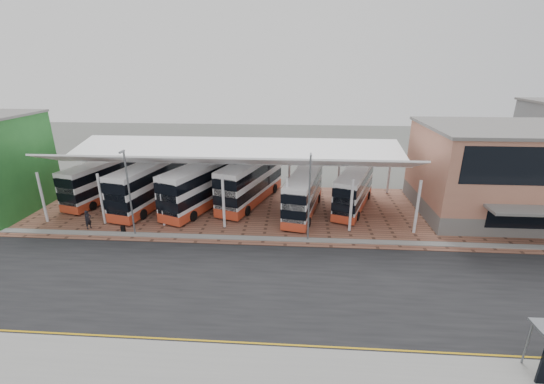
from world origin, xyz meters
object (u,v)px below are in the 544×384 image
Objects in this scene: bus_0 at (104,180)px; pedestrian at (88,220)px; terminal at (514,171)px; bus_4 at (303,194)px; bus_2 at (203,186)px; bus_5 at (354,190)px; bus_3 at (251,181)px; bus_1 at (151,184)px.

pedestrian is (2.45, -8.13, -1.29)m from bus_0.
terminal is at bearing 12.34° from bus_0.
bus_4 is (-21.35, -1.34, -2.46)m from terminal.
bus_5 is at bearing 23.83° from bus_2.
bus_2 is 1.15× the size of bus_5.
pedestrian is (-14.66, -8.18, -1.51)m from bus_3.
bus_1 is 6.52× the size of pedestrian.
bus_5 is (-15.89, 0.47, -2.51)m from terminal.
bus_5 is at bearing 12.26° from bus_0.
bus_2 is 16.44m from bus_5.
bus_2 is 1.12× the size of bus_4.
bus_0 is 23.18m from bus_4.
bus_0 is 0.91× the size of bus_3.
bus_4 is at bearing -142.30° from bus_5.
bus_3 reaches higher than bus_4.
bus_4 reaches higher than pedestrian.
bus_5 reaches higher than pedestrian.
bus_2 is at bearing -179.48° from terminal.
terminal is 1.51× the size of bus_3.
bus_0 is 1.07× the size of bus_5.
pedestrian is at bearing -108.08° from bus_1.
pedestrian is (-26.03, -7.17, -1.17)m from bus_5.
bus_1 is at bearing -0.91° from bus_0.
bus_2 is at bearing -142.26° from bus_3.
bus_3 is 6.54m from bus_4.
bus_2 is 0.99× the size of bus_3.
bus_5 is (22.22, 0.73, -0.32)m from bus_1.
bus_3 is at bearing 165.76° from bus_4.
bus_0 reaches higher than pedestrian.
bus_5 is at bearing 13.41° from bus_3.
bus_3 is at bearing 21.60° from bus_1.
terminal is 21.54m from bus_4.
bus_0 is at bearing 177.42° from bus_1.
pedestrian is (-20.56, -5.37, -1.21)m from bus_4.
bus_1 is (-38.11, -0.26, -2.19)m from terminal.
bus_2 is 11.00m from bus_4.
terminal is 44.45m from bus_0.
bus_3 is 16.85m from pedestrian.
bus_0 is 12.19m from bus_2.
bus_5 is at bearing 29.47° from bus_4.
terminal reaches higher than bus_5.
bus_2 is 5.35m from bus_3.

